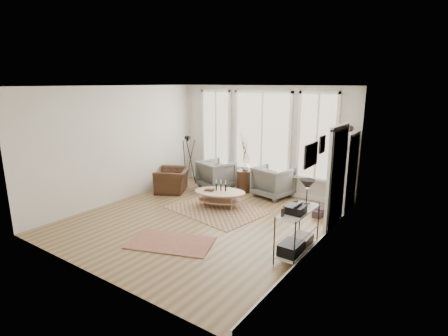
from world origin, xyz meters
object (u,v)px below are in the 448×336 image
Objects in this scene: bookcase at (345,173)px; low_shelf at (298,228)px; armchair_left at (216,174)px; side_table at (244,163)px; accent_chair at (173,180)px; armchair_right at (273,182)px; coffee_table at (219,195)px.

low_shelf is (-0.06, -2.52, -0.44)m from bookcase.
side_table reaches higher than armchair_left.
accent_chair is at bearing -146.68° from side_table.
low_shelf is at bearing -44.22° from side_table.
accent_chair is at bearing 160.71° from low_shelf.
bookcase is at bearing -172.99° from armchair_right.
bookcase is 2.98m from coffee_table.
side_table is at bearing 135.78° from low_shelf.
bookcase is at bearing -162.95° from armchair_left.
coffee_table is 1.63m from armchair_right.
armchair_left is (-3.54, 2.47, -0.11)m from low_shelf.
armchair_right is (-1.83, 2.70, -0.10)m from low_shelf.
accent_chair is (-2.53, -1.17, -0.09)m from armchair_right.
bookcase reaches higher than armchair_right.
bookcase is 2.10× the size of accent_chair.
coffee_table is 1.48m from side_table.
side_table is 2.05m from accent_chair.
low_shelf is 0.77× the size of side_table.
armchair_left is (-0.99, 1.24, 0.09)m from coffee_table.
armchair_right is (-1.89, 0.18, -0.55)m from bookcase.
side_table reaches higher than coffee_table.
low_shelf is 4.32m from armchair_left.
bookcase is 1.97m from armchair_right.
armchair_right is 2.79m from accent_chair.
low_shelf is at bearing 136.50° from armchair_right.
bookcase is 2.33× the size of armchair_left.
side_table is (-0.14, 1.38, 0.51)m from coffee_table.
armchair_left is 1.72m from armchair_right.
bookcase is 1.43× the size of coffee_table.
armchair_right is at bearing 63.83° from coffee_table.
low_shelf is at bearing 161.32° from armchair_left.
armchair_left is at bearing 110.45° from accent_chair.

